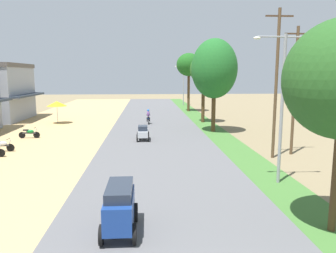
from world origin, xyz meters
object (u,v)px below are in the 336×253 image
at_px(parked_motorbike_fifth, 2,145).
at_px(car_hatchback_silver, 143,132).
at_px(median_tree_second, 214,69).
at_px(median_tree_fourth, 189,65).
at_px(utility_pole_far, 295,89).
at_px(vendor_umbrella, 57,104).
at_px(median_tree_third, 204,70).
at_px(streetlamp_near, 282,99).
at_px(parked_motorbike_sixth, 30,133).
at_px(motorbike_ahead_second, 148,117).
at_px(car_van_blue, 120,206).
at_px(streetlamp_mid, 183,82).
at_px(utility_pole_near, 276,82).

relative_size(parked_motorbike_fifth, car_hatchback_silver, 0.90).
bearing_deg(parked_motorbike_fifth, median_tree_second, 23.66).
height_order(parked_motorbike_fifth, median_tree_second, median_tree_second).
bearing_deg(median_tree_fourth, utility_pole_far, -82.21).
height_order(vendor_umbrella, median_tree_third, median_tree_third).
xyz_separation_m(streetlamp_near, car_hatchback_silver, (-7.04, 11.51, -3.62)).
relative_size(vendor_umbrella, median_tree_second, 0.28).
bearing_deg(parked_motorbike_sixth, parked_motorbike_fifth, -92.46).
height_order(parked_motorbike_sixth, streetlamp_near, streetlamp_near).
bearing_deg(median_tree_second, utility_pole_far, -68.43).
xyz_separation_m(car_hatchback_silver, motorbike_ahead_second, (0.52, 9.36, 0.11)).
height_order(parked_motorbike_fifth, parked_motorbike_sixth, same).
distance_m(median_tree_fourth, car_van_blue, 39.70).
distance_m(vendor_umbrella, streetlamp_mid, 27.58).
distance_m(streetlamp_mid, car_hatchback_silver, 33.13).
height_order(median_tree_fourth, car_van_blue, median_tree_fourth).
relative_size(median_tree_fourth, car_hatchback_silver, 4.33).
relative_size(parked_motorbike_fifth, utility_pole_far, 0.21).
bearing_deg(motorbike_ahead_second, median_tree_second, -41.11).
xyz_separation_m(median_tree_second, car_hatchback_silver, (-6.79, -3.89, -5.34)).
height_order(median_tree_second, median_tree_third, median_tree_second).
relative_size(median_tree_second, median_tree_third, 1.14).
xyz_separation_m(streetlamp_mid, car_van_blue, (-7.69, -48.62, -3.21)).
distance_m(streetlamp_near, car_hatchback_silver, 13.97).
bearing_deg(motorbike_ahead_second, streetlamp_mid, 74.04).
distance_m(median_tree_third, median_tree_fourth, 11.82).
distance_m(median_tree_fourth, streetlamp_mid, 10.42).
xyz_separation_m(vendor_umbrella, streetlamp_mid, (16.82, 21.78, 1.93)).
bearing_deg(parked_motorbike_fifth, median_tree_fourth, 56.79).
bearing_deg(parked_motorbike_fifth, median_tree_third, 39.22).
xyz_separation_m(vendor_umbrella, median_tree_second, (16.57, -6.52, 3.78)).
relative_size(streetlamp_mid, car_van_blue, 2.98).
bearing_deg(streetlamp_near, utility_pole_near, 71.54).
bearing_deg(median_tree_third, car_hatchback_silver, -123.64).
distance_m(median_tree_fourth, motorbike_ahead_second, 15.44).
distance_m(vendor_umbrella, streetlamp_near, 27.71).
xyz_separation_m(streetlamp_mid, utility_pole_far, (3.42, -37.59, 0.33)).
relative_size(parked_motorbike_sixth, median_tree_second, 0.20).
relative_size(median_tree_second, utility_pole_near, 0.91).
relative_size(streetlamp_near, streetlamp_mid, 1.04).
xyz_separation_m(parked_motorbike_sixth, car_hatchback_silver, (9.88, -1.56, 0.19)).
height_order(parked_motorbike_fifth, median_tree_fourth, median_tree_fourth).
xyz_separation_m(utility_pole_far, car_van_blue, (-11.10, -11.03, -3.54)).
bearing_deg(median_tree_second, median_tree_third, 89.14).
relative_size(parked_motorbike_fifth, utility_pole_near, 0.19).
relative_size(streetlamp_near, utility_pole_near, 0.77).
xyz_separation_m(vendor_umbrella, utility_pole_near, (18.57, -16.68, 2.74)).
bearing_deg(median_tree_fourth, vendor_umbrella, -144.57).
xyz_separation_m(streetlamp_mid, car_hatchback_silver, (-7.04, -32.18, -3.49)).
bearing_deg(streetlamp_near, utility_pole_far, 60.78).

